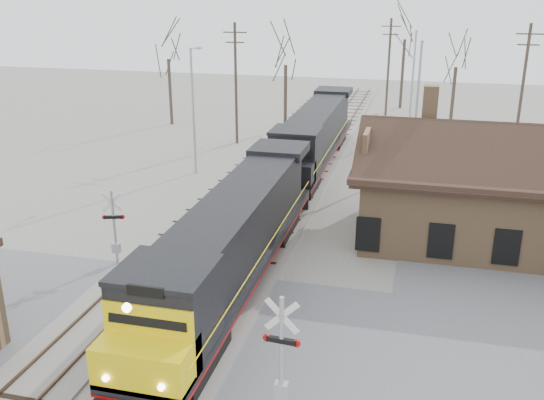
# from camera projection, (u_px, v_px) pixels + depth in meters

# --- Properties ---
(ground) EXTENTS (140.00, 140.00, 0.00)m
(ground) POSITION_uv_depth(u_px,v_px,m) (210.00, 325.00, 24.40)
(ground) COLOR #9F998F
(ground) RESTS_ON ground
(road) EXTENTS (60.00, 9.00, 0.03)m
(road) POSITION_uv_depth(u_px,v_px,m) (210.00, 325.00, 24.39)
(road) COLOR #5D5D62
(road) RESTS_ON ground
(track_main) EXTENTS (3.40, 90.00, 0.24)m
(track_main) POSITION_uv_depth(u_px,v_px,m) (290.00, 202.00, 38.09)
(track_main) COLOR #9F998F
(track_main) RESTS_ON ground
(track_siding) EXTENTS (3.40, 90.00, 0.24)m
(track_siding) POSITION_uv_depth(u_px,v_px,m) (222.00, 196.00, 39.12)
(track_siding) COLOR #9F998F
(track_siding) RESTS_ON ground
(depot) EXTENTS (15.20, 9.31, 7.90)m
(depot) POSITION_uv_depth(u_px,v_px,m) (501.00, 198.00, 31.81)
(depot) COLOR #9C7551
(depot) RESTS_ON ground
(locomotive_lead) EXTENTS (3.00, 20.12, 4.47)m
(locomotive_lead) POSITION_uv_depth(u_px,v_px,m) (230.00, 244.00, 26.24)
(locomotive_lead) COLOR black
(locomotive_lead) RESTS_ON ground
(locomotive_trailing) EXTENTS (3.00, 20.12, 4.23)m
(locomotive_trailing) POSITION_uv_depth(u_px,v_px,m) (314.00, 137.00, 44.88)
(locomotive_trailing) COLOR black
(locomotive_trailing) RESTS_ON ground
(crossbuck_near) EXTENTS (1.21, 0.32, 4.24)m
(crossbuck_near) POSITION_uv_depth(u_px,v_px,m) (281.00, 362.00, 18.64)
(crossbuck_near) COLOR #A5A8AD
(crossbuck_near) RESTS_ON ground
(crossbuck_far) EXTENTS (1.06, 0.39, 3.80)m
(crossbuck_far) POSITION_uv_depth(u_px,v_px,m) (115.00, 230.00, 29.20)
(crossbuck_far) COLOR #A5A8AD
(crossbuck_far) RESTS_ON ground
(streetlight_a) EXTENTS (0.25, 2.04, 8.93)m
(streetlight_a) POSITION_uv_depth(u_px,v_px,m) (194.00, 104.00, 42.74)
(streetlight_a) COLOR #A5A8AD
(streetlight_a) RESTS_ON ground
(streetlight_b) EXTENTS (0.25, 2.04, 9.30)m
(streetlight_b) POSITION_uv_depth(u_px,v_px,m) (417.00, 99.00, 43.80)
(streetlight_b) COLOR #A5A8AD
(streetlight_b) RESTS_ON ground
(streetlight_c) EXTENTS (0.25, 2.04, 9.23)m
(streetlight_c) POSITION_uv_depth(u_px,v_px,m) (413.00, 77.00, 54.49)
(streetlight_c) COLOR #A5A8AD
(streetlight_c) RESTS_ON ground
(utility_pole_a) EXTENTS (2.00, 0.24, 10.11)m
(utility_pole_a) POSITION_uv_depth(u_px,v_px,m) (236.00, 82.00, 50.85)
(utility_pole_a) COLOR #382D23
(utility_pole_a) RESTS_ON ground
(utility_pole_b) EXTENTS (2.00, 0.24, 9.86)m
(utility_pole_b) POSITION_uv_depth(u_px,v_px,m) (389.00, 66.00, 62.14)
(utility_pole_b) COLOR #382D23
(utility_pole_b) RESTS_ON ground
(utility_pole_c) EXTENTS (2.00, 0.24, 10.28)m
(utility_pole_c) POSITION_uv_depth(u_px,v_px,m) (522.00, 89.00, 47.05)
(utility_pole_c) COLOR #382D23
(utility_pole_c) RESTS_ON ground
(tree_a) EXTENTS (4.21, 4.21, 10.32)m
(tree_a) POSITION_uv_depth(u_px,v_px,m) (168.00, 48.00, 57.42)
(tree_a) COLOR #382D23
(tree_a) RESTS_ON ground
(tree_b) EXTENTS (4.01, 4.01, 9.82)m
(tree_b) POSITION_uv_depth(u_px,v_px,m) (286.00, 54.00, 55.42)
(tree_b) COLOR #382D23
(tree_b) RESTS_ON ground
(tree_c) EXTENTS (4.97, 4.97, 12.17)m
(tree_c) POSITION_uv_depth(u_px,v_px,m) (406.00, 28.00, 64.83)
(tree_c) COLOR #382D23
(tree_c) RESTS_ON ground
(tree_d) EXTENTS (3.84, 3.84, 9.42)m
(tree_d) POSITION_uv_depth(u_px,v_px,m) (457.00, 57.00, 56.05)
(tree_d) COLOR #382D23
(tree_d) RESTS_ON ground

